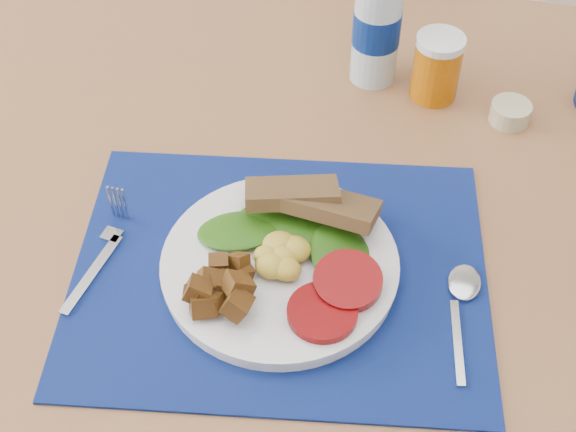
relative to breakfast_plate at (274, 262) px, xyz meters
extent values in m
cube|color=brown|center=(0.02, 0.18, -0.04)|extent=(1.40, 0.90, 0.04)
cylinder|color=brown|center=(-0.62, 0.57, -0.42)|extent=(0.06, 0.06, 0.71)
cube|color=brown|center=(0.01, 0.99, -0.36)|extent=(0.45, 0.44, 0.04)
cylinder|color=brown|center=(0.20, 1.13, -0.57)|extent=(0.03, 0.03, 0.40)
cylinder|color=brown|center=(-0.14, 1.18, -0.57)|extent=(0.03, 0.03, 0.40)
cylinder|color=brown|center=(0.16, 0.81, -0.57)|extent=(0.03, 0.03, 0.40)
cylinder|color=brown|center=(-0.18, 0.86, -0.57)|extent=(0.03, 0.03, 0.40)
cube|color=black|center=(0.01, 0.00, -0.02)|extent=(0.52, 0.44, 0.00)
cylinder|color=silver|center=(0.01, 0.00, -0.01)|extent=(0.26, 0.26, 0.02)
ellipsoid|color=gold|center=(0.01, 0.00, 0.01)|extent=(0.06, 0.06, 0.03)
cylinder|color=#810408|center=(0.08, -0.04, 0.00)|extent=(0.08, 0.08, 0.01)
ellipsoid|color=#163C07|center=(0.01, 0.04, 0.01)|extent=(0.14, 0.08, 0.01)
cube|color=brown|center=(0.02, 0.08, 0.03)|extent=(0.12, 0.08, 0.04)
cube|color=#B2B5BA|center=(-0.20, -0.05, -0.02)|extent=(0.03, 0.12, 0.00)
cube|color=#B2B5BA|center=(-0.20, 0.03, -0.02)|extent=(0.03, 0.06, 0.00)
cube|color=#B2B5BA|center=(0.21, -0.05, -0.02)|extent=(0.03, 0.11, 0.00)
ellipsoid|color=#B2B5BA|center=(0.21, 0.03, -0.02)|extent=(0.04, 0.05, 0.00)
cylinder|color=#ADBFCC|center=(0.05, 0.38, 0.06)|extent=(0.07, 0.07, 0.17)
cylinder|color=navy|center=(0.05, 0.38, 0.06)|extent=(0.07, 0.07, 0.05)
cylinder|color=#AD5504|center=(0.14, 0.36, 0.02)|extent=(0.06, 0.06, 0.09)
cylinder|color=tan|center=(0.24, 0.33, -0.01)|extent=(0.05, 0.05, 0.03)
camera|label=1|loc=(0.14, -0.54, 0.70)|focal=50.00mm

